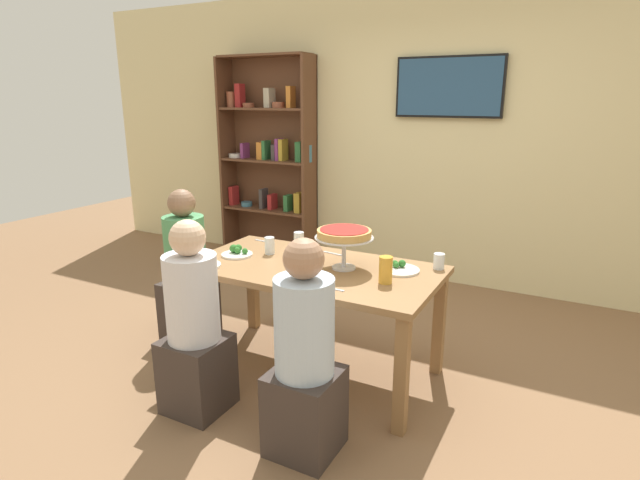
{
  "coord_description": "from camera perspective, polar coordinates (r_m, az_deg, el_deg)",
  "views": [
    {
      "loc": [
        1.5,
        -2.72,
        1.79
      ],
      "look_at": [
        0.0,
        0.1,
        0.89
      ],
      "focal_mm": 28.68,
      "sensor_mm": 36.0,
      "label": 1
    }
  ],
  "objects": [
    {
      "name": "bookshelf",
      "position": [
        5.73,
        -5.69,
        9.01
      ],
      "size": [
        1.11,
        0.3,
        2.21
      ],
      "color": "brown",
      "rests_on": "ground_plane"
    },
    {
      "name": "deep_dish_pizza_stand",
      "position": [
        3.17,
        2.71,
        0.51
      ],
      "size": [
        0.37,
        0.37,
        0.26
      ],
      "color": "silver",
      "rests_on": "dining_table"
    },
    {
      "name": "water_glass_clear_spare",
      "position": [
        3.3,
        13.13,
        -2.32
      ],
      "size": [
        0.07,
        0.07,
        0.1
      ],
      "primitive_type": "cylinder",
      "color": "white",
      "rests_on": "dining_table"
    },
    {
      "name": "rear_partition",
      "position": [
        5.15,
        11.24,
        11.1
      ],
      "size": [
        8.0,
        0.12,
        2.8
      ],
      "primitive_type": "cube",
      "color": "beige",
      "rests_on": "ground_plane"
    },
    {
      "name": "salad_plate_near_diner",
      "position": [
        3.54,
        -9.23,
        -1.35
      ],
      "size": [
        0.21,
        0.21,
        0.07
      ],
      "color": "white",
      "rests_on": "dining_table"
    },
    {
      "name": "cutlery_knife_near",
      "position": [
        3.84,
        -6.17,
        -0.16
      ],
      "size": [
        0.18,
        0.03,
        0.0
      ],
      "primitive_type": "cube",
      "rotation": [
        0.0,
        0.0,
        3.08
      ],
      "color": "silver",
      "rests_on": "dining_table"
    },
    {
      "name": "diner_head_west",
      "position": [
        3.96,
        -14.57,
        -3.91
      ],
      "size": [
        0.34,
        0.34,
        1.15
      ],
      "color": "#382D28",
      "rests_on": "ground_plane"
    },
    {
      "name": "diner_near_left",
      "position": [
        3.05,
        -13.85,
        -9.92
      ],
      "size": [
        0.34,
        0.34,
        1.15
      ],
      "rotation": [
        0.0,
        0.0,
        1.57
      ],
      "color": "#382D28",
      "rests_on": "ground_plane"
    },
    {
      "name": "salad_plate_far_diner",
      "position": [
        3.23,
        8.81,
        -3.18
      ],
      "size": [
        0.25,
        0.25,
        0.06
      ],
      "color": "white",
      "rests_on": "dining_table"
    },
    {
      "name": "cutlery_fork_near",
      "position": [
        2.9,
        1.12,
        -5.39
      ],
      "size": [
        0.18,
        0.02,
        0.0
      ],
      "primitive_type": "cube",
      "rotation": [
        0.0,
        0.0,
        -0.04
      ],
      "color": "silver",
      "rests_on": "dining_table"
    },
    {
      "name": "water_glass_clear_near",
      "position": [
        3.53,
        -5.64,
        -0.62
      ],
      "size": [
        0.07,
        0.07,
        0.12
      ],
      "primitive_type": "cylinder",
      "color": "white",
      "rests_on": "dining_table"
    },
    {
      "name": "diner_near_right",
      "position": [
        2.64,
        -1.73,
        -13.74
      ],
      "size": [
        0.34,
        0.34,
        1.15
      ],
      "rotation": [
        0.0,
        0.0,
        1.57
      ],
      "color": "#382D28",
      "rests_on": "ground_plane"
    },
    {
      "name": "water_glass_clear_far",
      "position": [
        3.7,
        -2.37,
        0.1
      ],
      "size": [
        0.07,
        0.07,
        0.1
      ],
      "primitive_type": "cylinder",
      "color": "white",
      "rests_on": "dining_table"
    },
    {
      "name": "salad_plate_spare",
      "position": [
        3.34,
        -13.14,
        -2.71
      ],
      "size": [
        0.23,
        0.23,
        0.07
      ],
      "color": "white",
      "rests_on": "dining_table"
    },
    {
      "name": "ground_plane",
      "position": [
        3.58,
        -0.78,
        -14.24
      ],
      "size": [
        12.0,
        12.0,
        0.0
      ],
      "primitive_type": "plane",
      "color": "#846042"
    },
    {
      "name": "dining_table",
      "position": [
        3.3,
        -0.82,
        -4.49
      ],
      "size": [
        1.61,
        0.86,
        0.74
      ],
      "color": "olive",
      "rests_on": "ground_plane"
    },
    {
      "name": "television",
      "position": [
        4.98,
        14.17,
        16.22
      ],
      "size": [
        0.98,
        0.05,
        0.54
      ],
      "color": "black"
    },
    {
      "name": "beer_glass_amber_tall",
      "position": [
        2.99,
        7.34,
        -3.33
      ],
      "size": [
        0.08,
        0.08,
        0.16
      ],
      "primitive_type": "cylinder",
      "color": "gold",
      "rests_on": "dining_table"
    },
    {
      "name": "cutlery_fork_far",
      "position": [
        3.52,
        1.62,
        -1.54
      ],
      "size": [
        0.18,
        0.04,
        0.0
      ],
      "primitive_type": "cube",
      "rotation": [
        0.0,
        0.0,
        2.99
      ],
      "color": "silver",
      "rests_on": "dining_table"
    }
  ]
}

